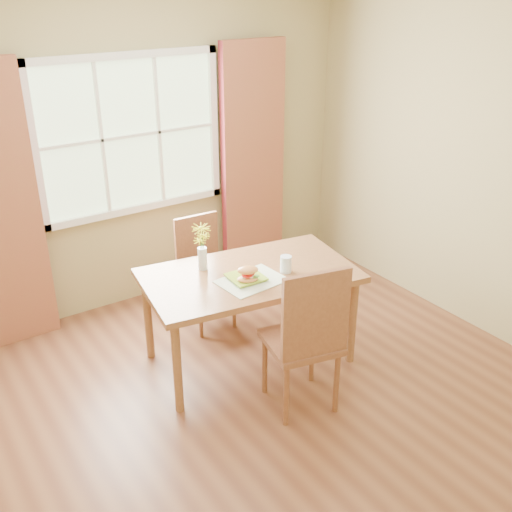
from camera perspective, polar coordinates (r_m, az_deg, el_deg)
The scene contains 11 objects.
room at distance 3.57m, azimuth 0.25°, elevation 3.07°, with size 4.24×3.84×2.74m.
window at distance 5.11m, azimuth -11.88°, elevation 11.17°, with size 1.62×0.06×1.32m.
curtain_right at distance 5.66m, azimuth -0.29°, elevation 8.86°, with size 0.65×0.08×2.20m, color maroon.
dining_table at distance 4.37m, azimuth -0.63°, elevation -2.49°, with size 1.64×1.09×0.74m.
chair_near at distance 3.90m, azimuth 4.96°, elevation -7.51°, with size 0.54×0.54×1.09m.
chair_far at distance 4.98m, azimuth -5.04°, elevation -0.99°, with size 0.40×0.40×0.92m.
placemat at distance 4.21m, azimuth -0.44°, elevation -2.37°, with size 0.45×0.33×0.01m, color beige.
plate at distance 4.23m, azimuth -0.97°, elevation -2.11°, with size 0.24×0.24×0.01m, color #8FBA2E.
croissant_sandwich at distance 4.15m, azimuth -0.78°, elevation -1.75°, with size 0.18×0.15×0.11m.
water_glass at distance 4.32m, azimuth 2.86°, elevation -0.81°, with size 0.08×0.08×0.12m.
flower_vase at distance 4.32m, azimuth -5.18°, elevation 1.26°, with size 0.14×0.14×0.35m.
Camera 1 is at (-1.87, -2.73, 2.70)m, focal length 42.00 mm.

